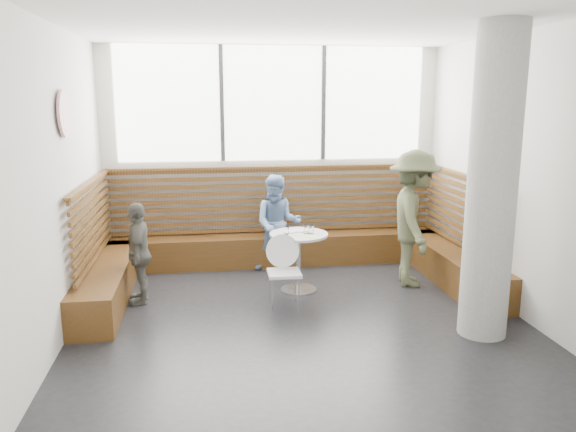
{
  "coord_description": "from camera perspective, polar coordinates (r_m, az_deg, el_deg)",
  "views": [
    {
      "loc": [
        -1.02,
        -5.84,
        2.47
      ],
      "look_at": [
        0.0,
        1.0,
        1.0
      ],
      "focal_mm": 35.0,
      "sensor_mm": 36.0,
      "label": 1
    }
  ],
  "objects": [
    {
      "name": "glass_mid",
      "position": [
        7.14,
        1.89,
        -1.34
      ],
      "size": [
        0.07,
        0.07,
        0.11
      ],
      "primitive_type": "cylinder",
      "color": "white",
      "rests_on": "cafe_table"
    },
    {
      "name": "concrete_column",
      "position": [
        6.04,
        20.03,
        2.99
      ],
      "size": [
        0.5,
        0.5,
        3.2
      ],
      "primitive_type": "cylinder",
      "color": "gray",
      "rests_on": "ground"
    },
    {
      "name": "booth",
      "position": [
        7.96,
        -0.82,
        -3.03
      ],
      "size": [
        5.0,
        2.5,
        1.44
      ],
      "color": "#472C11",
      "rests_on": "ground"
    },
    {
      "name": "room",
      "position": [
        6.0,
        1.4,
        3.67
      ],
      "size": [
        5.0,
        5.0,
        3.2
      ],
      "color": "silver",
      "rests_on": "ground"
    },
    {
      "name": "plate_far",
      "position": [
        7.28,
        1.21,
        -1.46
      ],
      "size": [
        0.21,
        0.21,
        0.01
      ],
      "primitive_type": "cylinder",
      "color": "white",
      "rests_on": "cafe_table"
    },
    {
      "name": "glass_right",
      "position": [
        7.15,
        2.38,
        -1.36
      ],
      "size": [
        0.06,
        0.06,
        0.1
      ],
      "primitive_type": "cylinder",
      "color": "white",
      "rests_on": "cafe_table"
    },
    {
      "name": "cafe_table",
      "position": [
        7.21,
        1.09,
        -3.45
      ],
      "size": [
        0.75,
        0.75,
        0.77
      ],
      "color": "silver",
      "rests_on": "ground"
    },
    {
      "name": "wall_art",
      "position": [
        6.41,
        -21.79,
        9.64
      ],
      "size": [
        0.03,
        0.5,
        0.5
      ],
      "primitive_type": "cylinder",
      "rotation": [
        0.0,
        1.57,
        0.0
      ],
      "color": "white",
      "rests_on": "room"
    },
    {
      "name": "adult_man",
      "position": [
        7.57,
        12.64,
        -0.25
      ],
      "size": [
        0.9,
        1.28,
        1.81
      ],
      "primitive_type": "imported",
      "rotation": [
        0.0,
        0.0,
        1.36
      ],
      "color": "#4C5237",
      "rests_on": "ground"
    },
    {
      "name": "plate_near",
      "position": [
        7.23,
        0.18,
        -1.58
      ],
      "size": [
        0.18,
        0.18,
        0.01
      ],
      "primitive_type": "cylinder",
      "color": "white",
      "rests_on": "cafe_table"
    },
    {
      "name": "child_left",
      "position": [
        7.03,
        -14.9,
        -3.65
      ],
      "size": [
        0.32,
        0.73,
        1.24
      ],
      "primitive_type": "imported",
      "rotation": [
        0.0,
        0.0,
        -1.55
      ],
      "color": "#5D5C54",
      "rests_on": "ground"
    },
    {
      "name": "cafe_chair",
      "position": [
        6.75,
        -0.47,
        -5.02
      ],
      "size": [
        0.41,
        0.4,
        0.85
      ],
      "rotation": [
        0.0,
        0.0,
        -0.02
      ],
      "color": "white",
      "rests_on": "ground"
    },
    {
      "name": "child_back",
      "position": [
        8.02,
        -1.05,
        -0.77
      ],
      "size": [
        0.75,
        0.63,
        1.39
      ],
      "primitive_type": "imported",
      "rotation": [
        0.0,
        0.0,
        -0.16
      ],
      "color": "#7294C5",
      "rests_on": "ground"
    },
    {
      "name": "menu_card",
      "position": [
        6.99,
        2.16,
        -2.09
      ],
      "size": [
        0.22,
        0.17,
        0.0
      ],
      "primitive_type": "cube",
      "rotation": [
        0.0,
        0.0,
        -0.16
      ],
      "color": "#A5C64C",
      "rests_on": "cafe_table"
    },
    {
      "name": "glass_left",
      "position": [
        7.1,
        -0.14,
        -1.46
      ],
      "size": [
        0.06,
        0.06,
        0.1
      ],
      "primitive_type": "cylinder",
      "color": "white",
      "rests_on": "cafe_table"
    }
  ]
}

